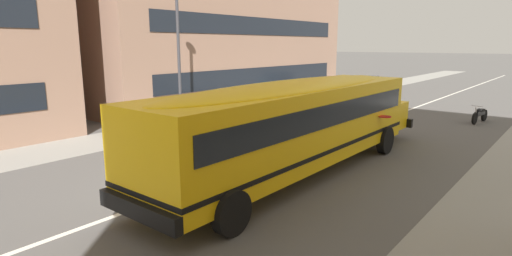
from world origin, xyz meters
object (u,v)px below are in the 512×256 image
street_lamp (178,36)px  parked_car_teal_far_corner (363,87)px  motorcycle_by_crossing (480,114)px  school_bus (298,119)px

street_lamp → parked_car_teal_far_corner: bearing=-6.3°
parked_car_teal_far_corner → motorcycle_by_crossing: size_ratio=1.98×
motorcycle_by_crossing → street_lamp: 15.68m
parked_car_teal_far_corner → motorcycle_by_crossing: bearing=-119.2°
school_bus → street_lamp: street_lamp is taller
parked_car_teal_far_corner → street_lamp: size_ratio=0.58×
school_bus → parked_car_teal_far_corner: size_ratio=3.27×
school_bus → parked_car_teal_far_corner: (18.39, 6.21, -0.87)m
parked_car_teal_far_corner → street_lamp: street_lamp is taller
street_lamp → motorcycle_by_crossing: bearing=-44.8°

